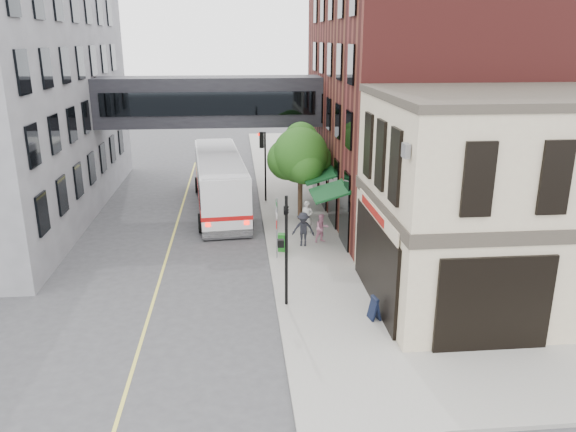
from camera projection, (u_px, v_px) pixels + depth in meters
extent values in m
plane|color=#38383A|center=(280.00, 333.00, 20.58)|extent=(120.00, 120.00, 0.00)
cube|color=gray|center=(295.00, 215.00, 34.02)|extent=(4.00, 60.00, 0.15)
cube|color=#BFAE92|center=(504.00, 204.00, 22.04)|extent=(10.00, 8.00, 8.15)
cube|color=#38332B|center=(504.00, 203.00, 22.02)|extent=(10.12, 8.12, 0.50)
cube|color=#38332B|center=(517.00, 95.00, 20.76)|extent=(10.12, 8.12, 0.30)
cube|color=black|center=(375.00, 261.00, 22.27)|extent=(0.14, 6.40, 3.40)
cube|color=black|center=(374.00, 261.00, 22.26)|extent=(0.04, 5.90, 3.00)
cube|color=maroon|center=(372.00, 210.00, 22.24)|extent=(0.03, 3.60, 0.32)
cube|color=#581E1B|center=(426.00, 96.00, 33.57)|extent=(12.00, 18.00, 14.00)
cube|color=#0B3414|center=(315.00, 168.00, 33.00)|extent=(1.80, 13.00, 0.40)
cube|color=black|center=(210.00, 101.00, 35.42)|extent=(14.00, 3.00, 3.00)
cube|color=black|center=(209.00, 104.00, 33.95)|extent=(13.00, 0.08, 1.40)
cube|color=black|center=(211.00, 99.00, 36.89)|extent=(13.00, 0.08, 1.40)
cylinder|color=black|center=(286.00, 252.00, 21.79)|extent=(0.12, 0.12, 4.50)
cube|color=black|center=(281.00, 243.00, 21.66)|extent=(0.25, 0.22, 0.30)
imported|color=black|center=(286.00, 206.00, 21.23)|extent=(0.20, 0.16, 1.00)
cylinder|color=black|center=(265.00, 167.00, 36.02)|extent=(0.12, 0.12, 4.50)
cube|color=black|center=(262.00, 162.00, 35.89)|extent=(0.25, 0.22, 0.30)
cube|color=black|center=(262.00, 140.00, 35.47)|extent=(0.28, 0.28, 1.00)
sphere|color=#FF0C05|center=(259.00, 135.00, 35.35)|extent=(0.18, 0.18, 0.18)
cylinder|color=gray|center=(277.00, 228.00, 26.76)|extent=(0.08, 0.08, 3.00)
cube|color=white|center=(276.00, 214.00, 26.55)|extent=(0.03, 0.75, 0.22)
cube|color=#0C591E|center=(276.00, 203.00, 26.38)|extent=(0.03, 0.70, 0.18)
cube|color=#B20C0C|center=(276.00, 224.00, 26.70)|extent=(0.03, 0.30, 0.40)
cylinder|color=#382619|center=(300.00, 196.00, 32.64)|extent=(0.28, 0.28, 2.80)
sphere|color=#134813|center=(300.00, 155.00, 31.91)|extent=(3.20, 3.20, 3.20)
sphere|color=#134813|center=(313.00, 160.00, 32.58)|extent=(2.20, 2.20, 2.20)
sphere|color=#134813|center=(288.00, 159.00, 32.23)|extent=(2.40, 2.40, 2.40)
sphere|color=#134813|center=(301.00, 139.00, 32.25)|extent=(2.00, 2.00, 2.00)
cube|color=#D8CC4C|center=(171.00, 242.00, 29.63)|extent=(0.12, 40.00, 0.01)
cube|color=silver|center=(220.00, 181.00, 35.12)|extent=(3.71, 12.51, 3.11)
cube|color=black|center=(219.00, 173.00, 34.96)|extent=(3.75, 12.31, 1.13)
cube|color=#B20C0C|center=(220.00, 189.00, 35.29)|extent=(3.77, 12.54, 0.24)
cylinder|color=black|center=(201.00, 223.00, 31.05)|extent=(0.41, 1.10, 1.07)
cylinder|color=black|center=(249.00, 220.00, 31.50)|extent=(0.41, 1.10, 1.07)
cylinder|color=black|center=(197.00, 185.00, 39.09)|extent=(0.41, 1.10, 1.07)
cylinder|color=black|center=(236.00, 183.00, 39.54)|extent=(0.41, 1.10, 1.07)
imported|color=silver|center=(307.00, 217.00, 30.41)|extent=(0.74, 0.59, 1.79)
imported|color=pink|center=(322.00, 228.00, 29.06)|extent=(0.89, 0.79, 1.52)
imported|color=black|center=(303.00, 229.00, 28.51)|extent=(1.27, 0.91, 1.77)
cube|color=#155C16|center=(282.00, 242.00, 27.95)|extent=(0.52, 0.48, 0.89)
cube|color=black|center=(374.00, 308.00, 21.15)|extent=(0.42, 0.56, 0.90)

